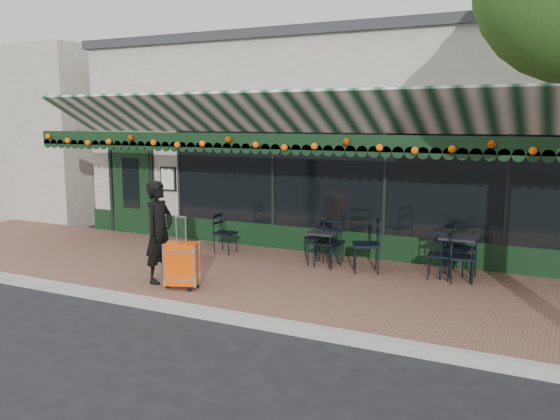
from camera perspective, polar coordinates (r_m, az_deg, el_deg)
The scene contains 17 objects.
ground at distance 8.85m, azimuth -6.76°, elevation -10.15°, with size 80.00×80.00×0.00m, color black.
sidewalk at distance 10.48m, azimuth -0.71°, elevation -6.65°, with size 18.00×4.00×0.15m, color brown.
curb at distance 8.76m, azimuth -7.06°, elevation -9.83°, with size 18.00×0.16×0.15m, color #9E9E99.
restaurant_building at distance 15.53m, azimuth 9.28°, elevation 6.47°, with size 12.00×9.60×4.50m.
neighbor_building_left at distance 23.14m, azimuth -23.22°, elevation 6.92°, with size 12.00×8.00×4.80m, color #BCB4A5.
woman at distance 10.05m, azimuth -11.55°, elevation -2.06°, with size 0.62×0.41×1.71m, color black.
suitcase at distance 9.67m, azimuth -9.43°, elevation -5.22°, with size 0.58×0.44×1.17m.
cafe_table_a at distance 10.53m, azimuth 16.87°, elevation -2.84°, with size 0.60×0.60×0.74m.
cafe_table_b at distance 11.04m, azimuth 4.21°, elevation -2.43°, with size 0.52×0.52×0.64m.
chair_a_left at distance 10.66m, azimuth 8.30°, elevation -3.37°, with size 0.49×0.49×0.97m, color black, non-canonical shape.
chair_a_right at distance 10.91m, azimuth 16.85°, elevation -3.56°, with size 0.45×0.45×0.90m, color black, non-canonical shape.
chair_a_front at distance 10.48m, azimuth 15.08°, elevation -4.27°, with size 0.40×0.40×0.80m, color black, non-canonical shape.
chair_a_extra at distance 10.36m, azimuth 17.09°, elevation -4.44°, with size 0.41×0.41×0.83m, color black, non-canonical shape.
chair_b_left at distance 11.63m, azimuth 3.64°, elevation -2.71°, with size 0.40×0.40×0.80m, color black, non-canonical shape.
chair_b_right at distance 11.37m, azimuth 4.96°, elevation -3.06°, with size 0.39×0.39×0.77m, color black, non-canonical shape.
chair_b_front at distance 10.96m, azimuth 4.62°, elevation -3.24°, with size 0.44×0.44×0.87m, color black, non-canonical shape.
chair_solo at distance 12.10m, azimuth -5.30°, elevation -2.26°, with size 0.40×0.40×0.81m, color black, non-canonical shape.
Camera 1 is at (4.64, -6.97, 2.86)m, focal length 38.00 mm.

